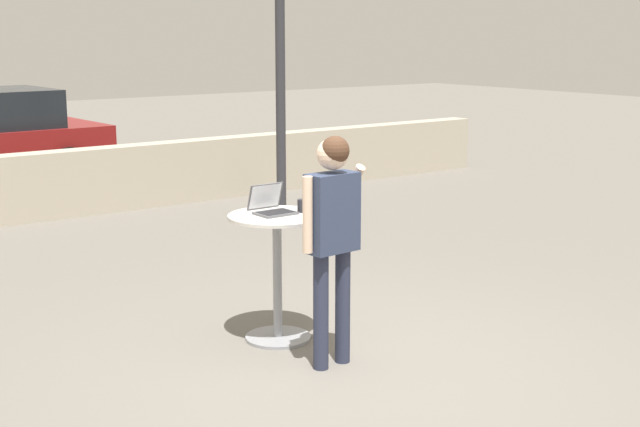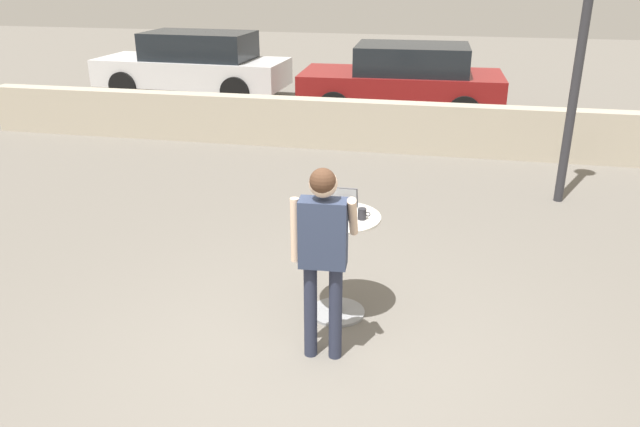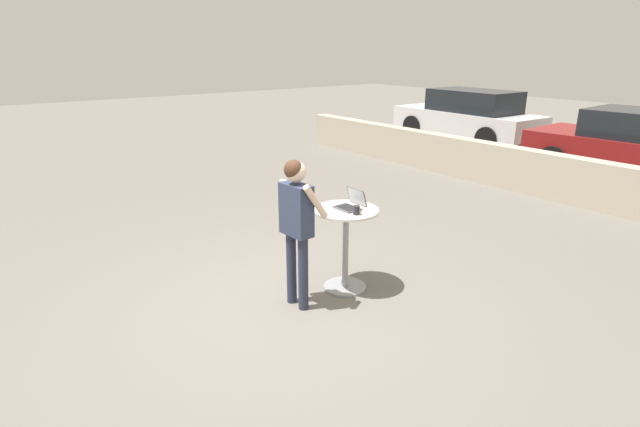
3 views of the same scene
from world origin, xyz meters
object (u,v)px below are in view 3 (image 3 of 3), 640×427
Objects in this scene: laptop at (351,204)px; parked_car_near_street at (638,145)px; coffee_mug at (357,210)px; cafe_table at (346,238)px; standing_person at (296,216)px; parked_car_further_down at (468,115)px.

parked_car_near_street is at bearing 90.57° from laptop.
parked_car_near_street is at bearing 92.06° from coffee_mug.
parked_car_near_street reaches higher than cafe_table.
parked_car_near_street is (-0.08, 8.15, -0.27)m from laptop.
standing_person is at bearing -108.14° from coffee_mug.
standing_person reaches higher than parked_car_further_down.
standing_person is 8.92m from parked_car_near_street.
parked_car_further_down is at bearing 120.24° from coffee_mug.
laptop reaches higher than cafe_table.
cafe_table is at bearing 170.87° from coffee_mug.
cafe_table is at bearing -89.43° from parked_car_near_street.
parked_car_near_street is at bearing 90.51° from standing_person.
coffee_mug is 0.70m from standing_person.
cafe_table is at bearing -89.79° from laptop.
coffee_mug is 10.70m from parked_car_further_down.
standing_person is (-0.00, -0.70, 0.41)m from cafe_table.
parked_car_further_down reaches higher than laptop.
coffee_mug is (0.22, -0.10, 0.00)m from laptop.
coffee_mug is at bearing -87.94° from parked_car_near_street.
cafe_table is 0.22× the size of parked_car_further_down.
coffee_mug is at bearing -9.13° from cafe_table.
parked_car_near_street is at bearing 90.57° from cafe_table.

